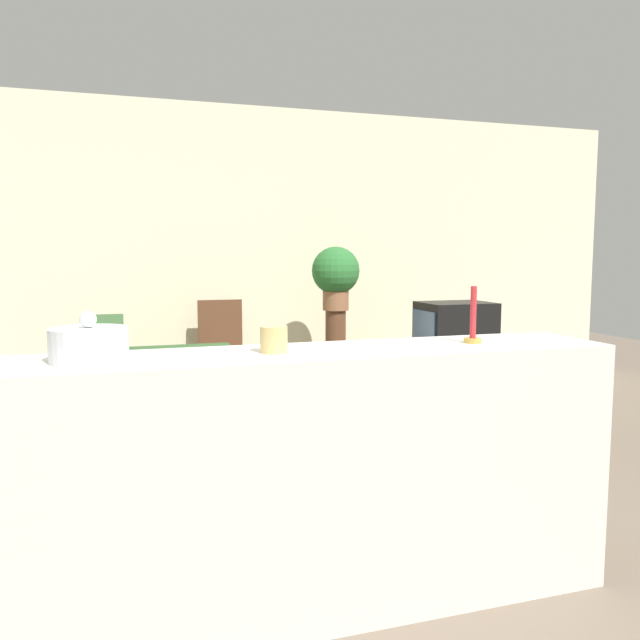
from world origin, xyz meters
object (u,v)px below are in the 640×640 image
Objects in this scene: television at (455,336)px; potted_plant at (336,274)px; couch at (167,417)px; decorative_bowl at (89,344)px; wooden_chair at (223,348)px.

television is 1.22m from potted_plant.
potted_plant is at bearing 37.19° from couch.
decorative_bowl is at bearing -100.81° from couch.
television is at bearing 39.41° from decorative_bowl.
couch is 1.62m from wooden_chair.
potted_plant is 2.23× the size of decorative_bowl.
couch is at bearing -142.81° from potted_plant.
decorative_bowl is (-2.54, -2.09, 0.34)m from television.
couch is 3.49× the size of potted_plant.
wooden_chair reaches higher than couch.
potted_plant is at bearing 57.93° from decorative_bowl.
couch is 2.24m from television.
wooden_chair is 1.65× the size of potted_plant.
television is at bearing 6.24° from couch.
decorative_bowl reaches higher than wooden_chair.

